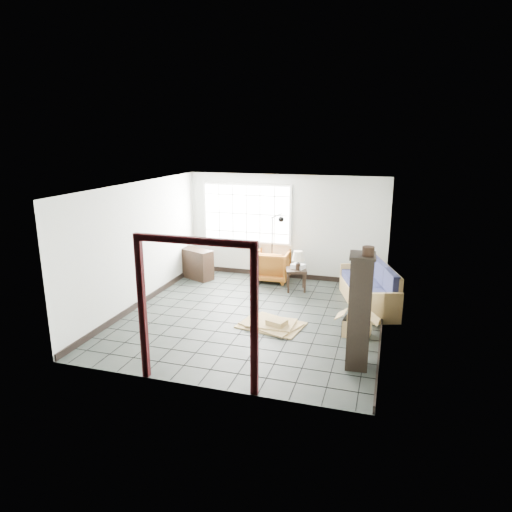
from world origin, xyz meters
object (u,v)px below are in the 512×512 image
(armchair, at_px, (273,264))
(tall_shelf, at_px, (359,311))
(futon_sofa, at_px, (371,290))
(side_table, at_px, (296,273))

(armchair, height_order, tall_shelf, tall_shelf)
(futon_sofa, distance_m, armchair, 2.67)
(futon_sofa, bearing_deg, armchair, 138.77)
(futon_sofa, bearing_deg, tall_shelf, -109.00)
(armchair, bearing_deg, side_table, 138.98)
(futon_sofa, xyz_separation_m, armchair, (-2.45, 1.06, 0.09))
(armchair, relative_size, tall_shelf, 0.47)
(futon_sofa, xyz_separation_m, tall_shelf, (-0.06, -2.78, 0.59))
(futon_sofa, height_order, tall_shelf, tall_shelf)
(armchair, distance_m, side_table, 0.92)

